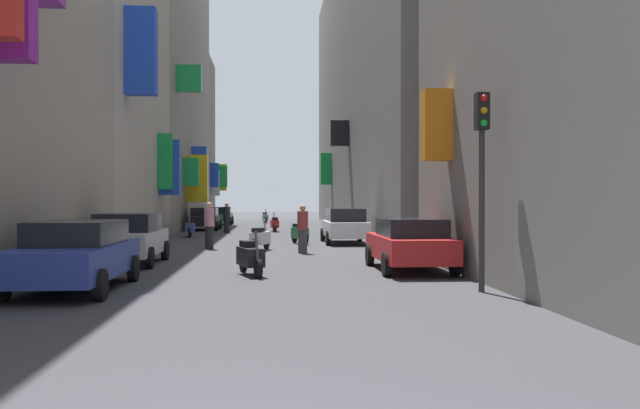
{
  "coord_description": "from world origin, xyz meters",
  "views": [
    {
      "loc": [
        0.29,
        -3.18,
        1.87
      ],
      "look_at": [
        2.17,
        21.42,
        1.7
      ],
      "focal_mm": 36.59,
      "sensor_mm": 36.0,
      "label": 1
    }
  ],
  "objects_px": {
    "scooter_black": "(250,257)",
    "pedestrian_near_left": "(227,218)",
    "scooter_green": "(300,233)",
    "parked_car_blue": "(76,254)",
    "parked_car_green": "(219,215)",
    "parked_car_white": "(345,225)",
    "traffic_light_near_corner": "(482,156)",
    "pedestrian_near_right": "(209,225)",
    "parked_car_red": "(410,243)",
    "scooter_silver": "(265,217)",
    "scooter_red": "(275,224)",
    "pedestrian_crossing": "(303,229)",
    "parked_car_silver": "(127,238)",
    "scooter_blue": "(190,228)",
    "scooter_white": "(260,238)",
    "parked_car_black": "(204,218)"
  },
  "relations": [
    {
      "from": "parked_car_black",
      "to": "parked_car_white",
      "type": "relative_size",
      "value": 0.93
    },
    {
      "from": "parked_car_silver",
      "to": "scooter_red",
      "type": "relative_size",
      "value": 2.07
    },
    {
      "from": "scooter_green",
      "to": "parked_car_blue",
      "type": "bearing_deg",
      "value": -110.74
    },
    {
      "from": "parked_car_black",
      "to": "pedestrian_near_right",
      "type": "distance_m",
      "value": 16.17
    },
    {
      "from": "scooter_white",
      "to": "pedestrian_near_right",
      "type": "height_order",
      "value": "pedestrian_near_right"
    },
    {
      "from": "parked_car_green",
      "to": "parked_car_red",
      "type": "height_order",
      "value": "parked_car_red"
    },
    {
      "from": "scooter_black",
      "to": "pedestrian_near_left",
      "type": "bearing_deg",
      "value": 95.37
    },
    {
      "from": "scooter_silver",
      "to": "pedestrian_crossing",
      "type": "xyz_separation_m",
      "value": [
        1.56,
        -30.71,
        0.39
      ]
    },
    {
      "from": "parked_car_white",
      "to": "pedestrian_crossing",
      "type": "relative_size",
      "value": 2.47
    },
    {
      "from": "scooter_green",
      "to": "pedestrian_crossing",
      "type": "xyz_separation_m",
      "value": [
        -0.12,
        -4.9,
        0.39
      ]
    },
    {
      "from": "scooter_silver",
      "to": "parked_car_red",
      "type": "bearing_deg",
      "value": -83.59
    },
    {
      "from": "pedestrian_near_left",
      "to": "parked_car_silver",
      "type": "bearing_deg",
      "value": -95.31
    },
    {
      "from": "scooter_silver",
      "to": "pedestrian_crossing",
      "type": "height_order",
      "value": "pedestrian_crossing"
    },
    {
      "from": "parked_car_red",
      "to": "scooter_white",
      "type": "xyz_separation_m",
      "value": [
        -4.06,
        7.12,
        -0.28
      ]
    },
    {
      "from": "parked_car_red",
      "to": "pedestrian_near_right",
      "type": "height_order",
      "value": "pedestrian_near_right"
    },
    {
      "from": "scooter_red",
      "to": "pedestrian_near_left",
      "type": "height_order",
      "value": "pedestrian_near_left"
    },
    {
      "from": "pedestrian_crossing",
      "to": "scooter_red",
      "type": "bearing_deg",
      "value": 93.21
    },
    {
      "from": "parked_car_silver",
      "to": "parked_car_white",
      "type": "bearing_deg",
      "value": 49.4
    },
    {
      "from": "parked_car_white",
      "to": "pedestrian_near_left",
      "type": "distance_m",
      "value": 11.0
    },
    {
      "from": "scooter_red",
      "to": "scooter_blue",
      "type": "bearing_deg",
      "value": -130.18
    },
    {
      "from": "parked_car_blue",
      "to": "parked_car_green",
      "type": "bearing_deg",
      "value": 89.79
    },
    {
      "from": "scooter_red",
      "to": "parked_car_green",
      "type": "bearing_deg",
      "value": 109.75
    },
    {
      "from": "parked_car_white",
      "to": "scooter_red",
      "type": "distance_m",
      "value": 10.98
    },
    {
      "from": "parked_car_white",
      "to": "traffic_light_near_corner",
      "type": "relative_size",
      "value": 1.04
    },
    {
      "from": "parked_car_white",
      "to": "scooter_blue",
      "type": "relative_size",
      "value": 2.3
    },
    {
      "from": "scooter_silver",
      "to": "scooter_black",
      "type": "xyz_separation_m",
      "value": [
        -0.07,
        -37.3,
        0.0
      ]
    },
    {
      "from": "scooter_blue",
      "to": "traffic_light_near_corner",
      "type": "bearing_deg",
      "value": -67.83
    },
    {
      "from": "pedestrian_near_left",
      "to": "parked_car_white",
      "type": "bearing_deg",
      "value": -58.79
    },
    {
      "from": "parked_car_green",
      "to": "parked_car_blue",
      "type": "distance_m",
      "value": 36.23
    },
    {
      "from": "scooter_silver",
      "to": "pedestrian_near_right",
      "type": "xyz_separation_m",
      "value": [
        -1.89,
        -28.46,
        0.44
      ]
    },
    {
      "from": "parked_car_green",
      "to": "parked_car_silver",
      "type": "distance_m",
      "value": 30.69
    },
    {
      "from": "pedestrian_near_left",
      "to": "traffic_light_near_corner",
      "type": "distance_m",
      "value": 25.44
    },
    {
      "from": "parked_car_red",
      "to": "parked_car_blue",
      "type": "relative_size",
      "value": 0.93
    },
    {
      "from": "parked_car_red",
      "to": "traffic_light_near_corner",
      "type": "height_order",
      "value": "traffic_light_near_corner"
    },
    {
      "from": "pedestrian_near_left",
      "to": "traffic_light_near_corner",
      "type": "relative_size",
      "value": 0.42
    },
    {
      "from": "parked_car_red",
      "to": "scooter_silver",
      "type": "distance_m",
      "value": 36.78
    },
    {
      "from": "scooter_green",
      "to": "scooter_red",
      "type": "distance_m",
      "value": 10.85
    },
    {
      "from": "parked_car_red",
      "to": "scooter_black",
      "type": "bearing_deg",
      "value": -169.71
    },
    {
      "from": "parked_car_white",
      "to": "scooter_red",
      "type": "xyz_separation_m",
      "value": [
        -2.96,
        10.57,
        -0.32
      ]
    },
    {
      "from": "parked_car_silver",
      "to": "pedestrian_crossing",
      "type": "height_order",
      "value": "pedestrian_crossing"
    },
    {
      "from": "scooter_white",
      "to": "traffic_light_near_corner",
      "type": "bearing_deg",
      "value": -67.38
    },
    {
      "from": "parked_car_green",
      "to": "traffic_light_near_corner",
      "type": "distance_m",
      "value": 38.07
    },
    {
      "from": "parked_car_black",
      "to": "scooter_green",
      "type": "xyz_separation_m",
      "value": [
        5.37,
        -13.41,
        -0.27
      ]
    },
    {
      "from": "parked_car_green",
      "to": "scooter_green",
      "type": "distance_m",
      "value": 22.9
    },
    {
      "from": "parked_car_green",
      "to": "pedestrian_near_right",
      "type": "xyz_separation_m",
      "value": [
        1.56,
        -24.97,
        0.18
      ]
    },
    {
      "from": "scooter_silver",
      "to": "pedestrian_near_right",
      "type": "bearing_deg",
      "value": -93.8
    },
    {
      "from": "parked_car_black",
      "to": "scooter_white",
      "type": "relative_size",
      "value": 2.05
    },
    {
      "from": "parked_car_white",
      "to": "parked_car_silver",
      "type": "xyz_separation_m",
      "value": [
        -7.37,
        -8.6,
        -0.01
      ]
    },
    {
      "from": "parked_car_green",
      "to": "pedestrian_crossing",
      "type": "relative_size",
      "value": 2.36
    },
    {
      "from": "parked_car_red",
      "to": "scooter_black",
      "type": "relative_size",
      "value": 2.2
    }
  ]
}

